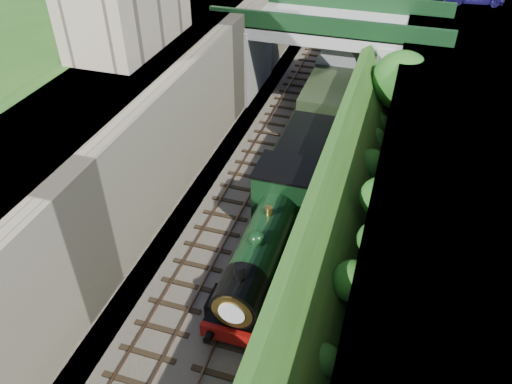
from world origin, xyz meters
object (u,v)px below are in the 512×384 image
at_px(locomotive, 267,239).
at_px(tender, 303,160).
at_px(road_bridge, 337,50).
at_px(tree, 403,82).

relative_size(locomotive, tender, 1.70).
bearing_deg(road_bridge, tree, -46.52).
xyz_separation_m(road_bridge, locomotive, (0.26, -18.31, -2.18)).
bearing_deg(tree, tender, -129.56).
height_order(road_bridge, tender, road_bridge).
bearing_deg(locomotive, road_bridge, 90.80).
bearing_deg(tree, road_bridge, 133.48).
bearing_deg(tender, tree, 50.44).
xyz_separation_m(road_bridge, tender, (0.26, -10.94, -2.46)).
bearing_deg(road_bridge, locomotive, -89.20).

